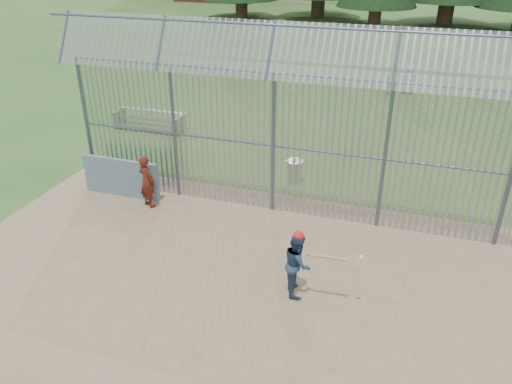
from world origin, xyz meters
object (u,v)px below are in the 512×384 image
(batter, at_px, (297,264))
(trash_can, at_px, (294,171))
(onlooker, at_px, (147,181))
(bleacher, at_px, (150,120))
(dugout_wall, at_px, (121,178))

(batter, bearing_deg, trash_can, -4.59)
(trash_can, bearing_deg, onlooker, -141.07)
(bleacher, bearing_deg, batter, -45.37)
(dugout_wall, height_order, bleacher, dugout_wall)
(onlooker, height_order, bleacher, onlooker)
(onlooker, relative_size, bleacher, 0.53)
(batter, height_order, onlooker, onlooker)
(dugout_wall, height_order, batter, batter)
(dugout_wall, relative_size, batter, 1.69)
(onlooker, bearing_deg, batter, 177.61)
(onlooker, height_order, trash_can, onlooker)
(dugout_wall, xyz_separation_m, onlooker, (1.09, -0.34, 0.19))
(onlooker, bearing_deg, trash_can, -117.03)
(bleacher, bearing_deg, onlooker, -61.32)
(onlooker, bearing_deg, bleacher, -37.28)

